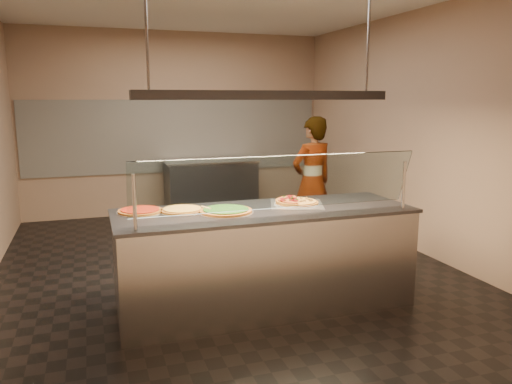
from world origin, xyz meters
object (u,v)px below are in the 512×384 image
object	(u,v)px
pizza_spatula	(213,208)
heat_lamp_housing	(265,95)
sneeze_guard	(279,183)
pizza_cheese	(182,210)
serving_counter	(265,258)
half_pizza_sausage	(306,201)
prep_table	(211,188)
half_pizza_pepperoni	(287,201)
worker	(312,182)
pizza_spinach	(226,211)
pizza_tomato	(140,211)
perforated_tray	(296,204)

from	to	relation	value
pizza_spatula	heat_lamp_housing	size ratio (longest dim) A/B	0.11
sneeze_guard	pizza_cheese	xyz separation A→B (m)	(-0.73, 0.50, -0.28)
serving_counter	heat_lamp_housing	bearing A→B (deg)	90.00
sneeze_guard	heat_lamp_housing	bearing A→B (deg)	90.00
half_pizza_sausage	prep_table	distance (m)	3.69
half_pizza_pepperoni	worker	distance (m)	1.88
half_pizza_pepperoni	worker	bearing A→B (deg)	57.90
serving_counter	pizza_cheese	world-z (taller)	pizza_cheese
serving_counter	heat_lamp_housing	world-z (taller)	heat_lamp_housing
half_pizza_sausage	heat_lamp_housing	size ratio (longest dim) A/B	0.19
half_pizza_sausage	worker	distance (m)	1.79
serving_counter	sneeze_guard	world-z (taller)	sneeze_guard
serving_counter	worker	world-z (taller)	worker
pizza_spinach	worker	world-z (taller)	worker
serving_counter	pizza_spatula	xyz separation A→B (m)	(-0.47, 0.07, 0.49)
serving_counter	heat_lamp_housing	size ratio (longest dim) A/B	1.18
serving_counter	half_pizza_pepperoni	xyz separation A→B (m)	(0.26, 0.11, 0.50)
half_pizza_sausage	pizza_tomato	world-z (taller)	half_pizza_sausage
half_pizza_pepperoni	prep_table	distance (m)	3.69
half_pizza_pepperoni	pizza_tomato	world-z (taller)	half_pizza_pepperoni
half_pizza_sausage	pizza_spatula	xyz separation A→B (m)	(-0.93, -0.04, 0.00)
serving_counter	pizza_cheese	bearing A→B (deg)	168.03
pizza_spinach	worker	xyz separation A→B (m)	(1.63, 1.71, -0.10)
serving_counter	prep_table	world-z (taller)	same
pizza_tomato	prep_table	distance (m)	3.85
worker	pizza_cheese	bearing A→B (deg)	23.72
half_pizza_sausage	worker	bearing A→B (deg)	63.22
pizza_tomato	prep_table	size ratio (longest dim) A/B	0.28
sneeze_guard	perforated_tray	xyz separation A→B (m)	(0.36, 0.45, -0.29)
half_pizza_pepperoni	prep_table	bearing A→B (deg)	88.06
pizza_tomato	pizza_spatula	distance (m)	0.64
pizza_tomato	heat_lamp_housing	bearing A→B (deg)	-12.30
pizza_spatula	worker	world-z (taller)	worker
sneeze_guard	pizza_spinach	bearing A→B (deg)	138.18
pizza_tomato	half_pizza_sausage	bearing A→B (deg)	-4.84
pizza_cheese	prep_table	size ratio (longest dim) A/B	0.28
worker	perforated_tray	bearing A→B (deg)	46.33
half_pizza_sausage	worker	size ratio (longest dim) A/B	0.26
pizza_spinach	prep_table	xyz separation A→B (m)	(0.75, 3.77, -0.48)
half_pizza_sausage	sneeze_guard	bearing A→B (deg)	-135.35
pizza_spatula	heat_lamp_housing	bearing A→B (deg)	-8.07
perforated_tray	half_pizza_pepperoni	bearing A→B (deg)	179.46
heat_lamp_housing	pizza_cheese	bearing A→B (deg)	168.03
serving_counter	pizza_tomato	size ratio (longest dim) A/B	6.52
pizza_cheese	heat_lamp_housing	distance (m)	1.25
half_pizza_pepperoni	serving_counter	bearing A→B (deg)	-157.60
half_pizza_pepperoni	pizza_cheese	distance (m)	0.99
perforated_tray	prep_table	xyz separation A→B (m)	(0.03, 3.66, -0.47)
sneeze_guard	pizza_tomato	xyz separation A→B (m)	(-1.09, 0.58, -0.28)
pizza_spinach	worker	distance (m)	2.36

